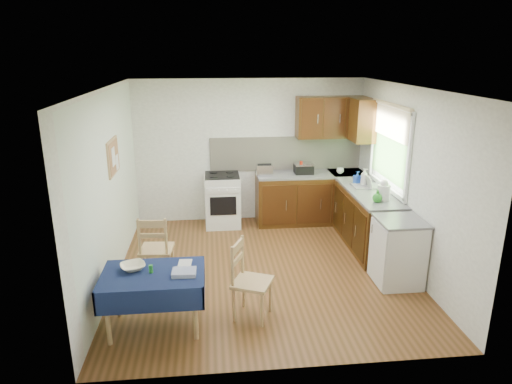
{
  "coord_description": "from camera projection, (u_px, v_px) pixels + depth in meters",
  "views": [
    {
      "loc": [
        -0.7,
        -5.75,
        2.94
      ],
      "look_at": [
        -0.08,
        0.2,
        1.08
      ],
      "focal_mm": 32.0,
      "sensor_mm": 36.0,
      "label": 1
    }
  ],
  "objects": [
    {
      "name": "chair_near",
      "position": [
        248.0,
        278.0,
        5.15
      ],
      "size": [
        0.54,
        0.54,
        0.92
      ],
      "rotation": [
        0.0,
        0.0,
        1.16
      ],
      "color": "tan",
      "rests_on": "ground"
    },
    {
      "name": "upper_cabinets",
      "position": [
        340.0,
        118.0,
        7.72
      ],
      "size": [
        1.2,
        0.85,
        0.7
      ],
      "color": "#321908",
      "rests_on": "wall_back"
    },
    {
      "name": "yellow_packet",
      "position": [
        299.0,
        167.0,
        7.99
      ],
      "size": [
        0.15,
        0.12,
        0.17
      ],
      "primitive_type": "cube",
      "rotation": [
        0.0,
        0.0,
        -0.33
      ],
      "color": "gold",
      "rests_on": "worktop_back"
    },
    {
      "name": "chair_far",
      "position": [
        156.0,
        247.0,
        5.93
      ],
      "size": [
        0.45,
        0.45,
        0.94
      ],
      "rotation": [
        0.0,
        0.0,
        3.05
      ],
      "color": "tan",
      "rests_on": "ground"
    },
    {
      "name": "soap_bottle_c",
      "position": [
        377.0,
        196.0,
        6.4
      ],
      "size": [
        0.15,
        0.15,
        0.18
      ],
      "primitive_type": "imported",
      "rotation": [
        0.0,
        0.0,
        3.06
      ],
      "color": "#2B8F27",
      "rests_on": "worktop_right"
    },
    {
      "name": "sandwich_press",
      "position": [
        304.0,
        168.0,
        7.91
      ],
      "size": [
        0.32,
        0.27,
        0.18
      ],
      "rotation": [
        0.0,
        0.0,
        -0.08
      ],
      "color": "black",
      "rests_on": "worktop_back"
    },
    {
      "name": "base_cabinets",
      "position": [
        335.0,
        208.0,
        7.61
      ],
      "size": [
        1.9,
        2.3,
        0.86
      ],
      "color": "#321908",
      "rests_on": "ground"
    },
    {
      "name": "wall_right",
      "position": [
        409.0,
        180.0,
        6.23
      ],
      "size": [
        0.02,
        4.2,
        2.5
      ],
      "primitive_type": "cube",
      "color": "silver",
      "rests_on": "ground"
    },
    {
      "name": "worktop_back",
      "position": [
        311.0,
        174.0,
        7.96
      ],
      "size": [
        1.9,
        0.6,
        0.04
      ],
      "primitive_type": "cube",
      "color": "slate",
      "rests_on": "base_cabinets"
    },
    {
      "name": "ceiling",
      "position": [
        264.0,
        88.0,
        5.67
      ],
      "size": [
        4.0,
        4.2,
        0.02
      ],
      "primitive_type": "cube",
      "color": "white",
      "rests_on": "wall_back"
    },
    {
      "name": "corkboard",
      "position": [
        113.0,
        157.0,
        6.02
      ],
      "size": [
        0.04,
        0.62,
        0.47
      ],
      "color": "tan",
      "rests_on": "wall_left"
    },
    {
      "name": "dish_rack",
      "position": [
        367.0,
        185.0,
        7.14
      ],
      "size": [
        0.42,
        0.32,
        0.2
      ],
      "rotation": [
        0.0,
        0.0,
        -0.3
      ],
      "color": "gray",
      "rests_on": "worktop_right"
    },
    {
      "name": "wall_left",
      "position": [
        109.0,
        189.0,
        5.84
      ],
      "size": [
        0.02,
        4.2,
        2.5
      ],
      "primitive_type": "cube",
      "color": "white",
      "rests_on": "ground"
    },
    {
      "name": "tea_towel",
      "position": [
        184.0,
        272.0,
        4.85
      ],
      "size": [
        0.26,
        0.21,
        0.05
      ],
      "primitive_type": "cube",
      "rotation": [
        0.0,
        0.0,
        -0.04
      ],
      "color": "navy",
      "rests_on": "dining_table"
    },
    {
      "name": "spice_jar",
      "position": [
        151.0,
        269.0,
        4.88
      ],
      "size": [
        0.04,
        0.04,
        0.09
      ],
      "primitive_type": "cylinder",
      "color": "#23812E",
      "rests_on": "dining_table"
    },
    {
      "name": "toaster",
      "position": [
        264.0,
        170.0,
        7.77
      ],
      "size": [
        0.27,
        0.17,
        0.21
      ],
      "rotation": [
        0.0,
        0.0,
        0.32
      ],
      "color": "silver",
      "rests_on": "worktop_back"
    },
    {
      "name": "floor",
      "position": [
        263.0,
        269.0,
        6.41
      ],
      "size": [
        4.2,
        4.2,
        0.0
      ],
      "primitive_type": "plane",
      "color": "#543416",
      "rests_on": "ground"
    },
    {
      "name": "book",
      "position": [
        178.0,
        264.0,
        5.08
      ],
      "size": [
        0.16,
        0.21,
        0.02
      ],
      "primitive_type": "imported",
      "rotation": [
        0.0,
        0.0,
        -0.07
      ],
      "color": "white",
      "rests_on": "dining_table"
    },
    {
      "name": "worktop_right",
      "position": [
        369.0,
        192.0,
        6.93
      ],
      "size": [
        0.6,
        1.7,
        0.04
      ],
      "primitive_type": "cube",
      "color": "slate",
      "rests_on": "base_cabinets"
    },
    {
      "name": "window",
      "position": [
        390.0,
        141.0,
        6.78
      ],
      "size": [
        0.04,
        1.48,
        1.26
      ],
      "color": "#355F27",
      "rests_on": "wall_right"
    },
    {
      "name": "cup",
      "position": [
        340.0,
        171.0,
        7.91
      ],
      "size": [
        0.15,
        0.15,
        0.1
      ],
      "primitive_type": "imported",
      "rotation": [
        0.0,
        0.0,
        -0.29
      ],
      "color": "white",
      "rests_on": "worktop_back"
    },
    {
      "name": "wall_back",
      "position": [
        249.0,
        151.0,
        8.03
      ],
      "size": [
        4.0,
        0.02,
        2.5
      ],
      "primitive_type": "cube",
      "color": "silver",
      "rests_on": "ground"
    },
    {
      "name": "worktop_corner",
      "position": [
        347.0,
        173.0,
        8.02
      ],
      "size": [
        0.6,
        0.6,
        0.04
      ],
      "primitive_type": "cube",
      "color": "slate",
      "rests_on": "base_cabinets"
    },
    {
      "name": "dining_table",
      "position": [
        153.0,
        282.0,
        4.91
      ],
      "size": [
        1.1,
        0.75,
        0.66
      ],
      "rotation": [
        0.0,
        0.0,
        -0.01
      ],
      "color": "#0D1636",
      "rests_on": "ground"
    },
    {
      "name": "soap_bottle_b",
      "position": [
        357.0,
        178.0,
        7.27
      ],
      "size": [
        0.12,
        0.12,
        0.2
      ],
      "primitive_type": "imported",
      "rotation": [
        0.0,
        0.0,
        1.9
      ],
      "color": "blue",
      "rests_on": "worktop_right"
    },
    {
      "name": "wall_front",
      "position": [
        292.0,
        250.0,
        4.04
      ],
      "size": [
        4.0,
        0.02,
        2.5
      ],
      "primitive_type": "cube",
      "color": "silver",
      "rests_on": "ground"
    },
    {
      "name": "fridge",
      "position": [
        398.0,
        252.0,
        5.92
      ],
      "size": [
        0.58,
        0.6,
        0.89
      ],
      "color": "white",
      "rests_on": "ground"
    },
    {
      "name": "sauce_bottle",
      "position": [
        301.0,
        168.0,
        7.81
      ],
      "size": [
        0.05,
        0.05,
        0.24
      ],
      "primitive_type": "cylinder",
      "color": "#B0230E",
      "rests_on": "worktop_back"
    },
    {
      "name": "plate_bowl",
      "position": [
        133.0,
        267.0,
        4.96
      ],
      "size": [
        0.34,
        0.34,
        0.06
      ],
      "primitive_type": "imported",
      "rotation": [
        0.0,
        0.0,
        0.37
      ],
      "color": "#F7EDCA",
      "rests_on": "dining_table"
    },
    {
      "name": "splashback",
      "position": [
        286.0,
        153.0,
        8.1
      ],
      "size": [
        2.7,
        0.02,
        0.6
      ],
      "primitive_type": "cube",
      "color": "beige",
      "rests_on": "wall_back"
    },
    {
      "name": "stove",
      "position": [
        223.0,
        200.0,
        7.93
      ],
      "size": [
        0.6,
        0.61,
        0.92
      ],
      "color": "white",
      "rests_on": "ground"
    },
    {
      "name": "soap_bottle_a",
      "position": [
        364.0,
        177.0,
        7.16
      ],
      "size": [
        0.15,
        0.15,
        0.28
      ],
      "primitive_type": "imported",
      "rotation": [
        0.0,
        0.0,
        0.78
      ],
      "color": "white",
      "rests_on": "worktop_right"
    },
    {
      "name": "kettle",
      "position": [
        384.0,
        191.0,
        6.47
      ],
      "size": [
        0.18,
        0.18,
        0.3
      ],
      "color": "white",
      "rests_on": "worktop_right"
    }
  ]
}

